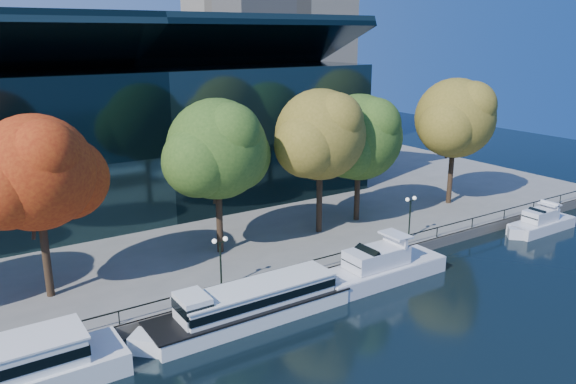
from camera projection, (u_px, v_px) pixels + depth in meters
ground at (331, 300)px, 42.44m from camera, size 160.00×160.00×0.00m
promenade at (157, 188)px, 71.57m from camera, size 90.00×67.08×1.00m
railing at (306, 262)px, 44.53m from camera, size 88.20×0.08×0.99m
convention_building at (133, 134)px, 63.60m from camera, size 50.00×24.57×21.43m
tour_boat at (247, 304)px, 38.95m from camera, size 16.19×3.61×3.07m
cruiser_near at (377, 268)px, 45.31m from camera, size 12.91×3.33×3.74m
cruiser_far at (540, 223)px, 56.95m from camera, size 9.08×2.52×2.97m
tree_1 at (39, 175)px, 38.55m from camera, size 10.09×8.28×13.29m
tree_2 at (219, 151)px, 46.87m from camera, size 10.58×8.67×13.39m
tree_3 at (322, 136)px, 51.81m from camera, size 10.54×8.64×13.68m
tree_4 at (361, 139)px, 55.59m from camera, size 10.68×8.76×12.83m
tree_5 at (457, 120)px, 60.99m from camera, size 10.82×8.87×13.93m
lamp_1 at (220, 251)px, 41.34m from camera, size 1.26×0.36×4.03m
lamp_2 at (410, 208)px, 51.63m from camera, size 1.26×0.36×4.03m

